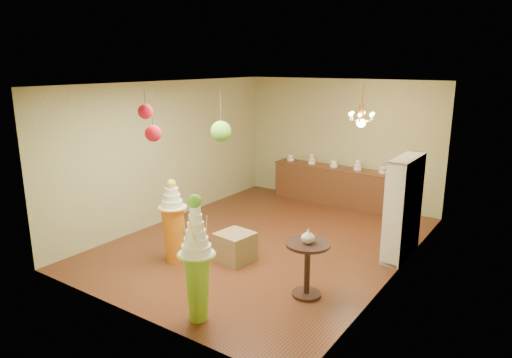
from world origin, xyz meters
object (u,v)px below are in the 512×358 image
Objects in this scene: pedestal_orange at (173,227)px; sideboard at (333,185)px; pedestal_green at (197,271)px; round_table at (307,262)px.

pedestal_orange is 4.70m from sideboard.
pedestal_green reaches higher than sideboard.
round_table is at bearing 57.26° from pedestal_green.
pedestal_orange reaches higher than round_table.
sideboard is at bearing 79.72° from pedestal_orange.
round_table is (2.48, 0.21, -0.08)m from pedestal_orange.
round_table is (1.65, -4.42, 0.06)m from sideboard.
pedestal_green is 0.58× the size of sideboard.
pedestal_green is at bearing -122.74° from round_table.
pedestal_green reaches higher than round_table.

